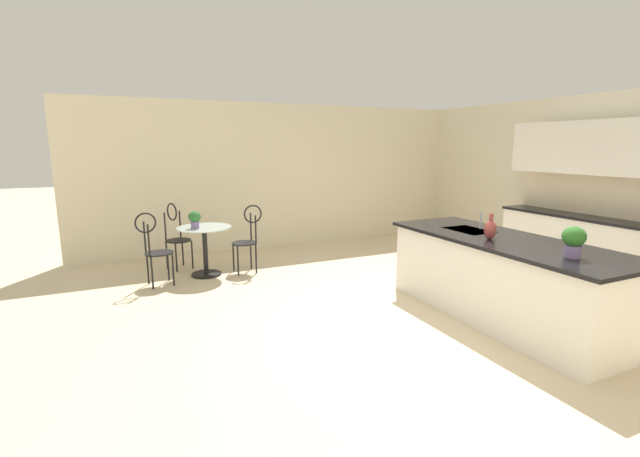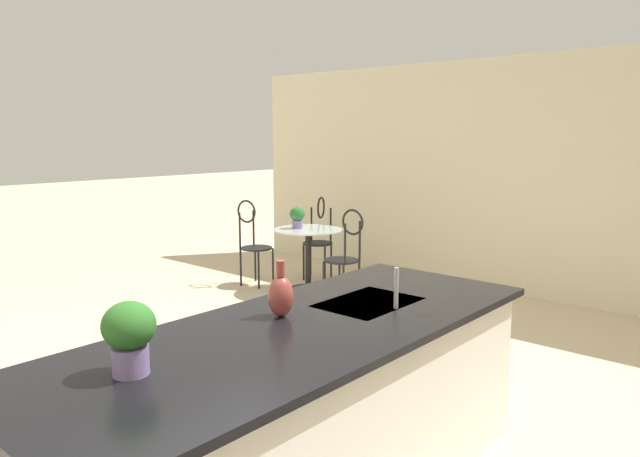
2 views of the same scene
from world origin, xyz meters
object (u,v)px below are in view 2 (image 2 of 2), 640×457
chair_by_island (319,234)px  potted_plant_on_table (297,216)px  chair_toward_desk (253,239)px  vase_on_counter (281,295)px  chair_near_window (346,251)px  bistro_table (308,254)px  potted_plant_counter_far (129,333)px

chair_by_island → potted_plant_on_table: (0.62, 0.20, 0.31)m
chair_toward_desk → vase_on_counter: 4.33m
chair_near_window → bistro_table: bearing=-97.9°
potted_plant_counter_far → vase_on_counter: (-0.90, -0.09, -0.05)m
bistro_table → potted_plant_on_table: (0.04, -0.13, 0.44)m
chair_toward_desk → bistro_table: bearing=106.6°
chair_near_window → chair_toward_desk: bearing=-84.6°
chair_toward_desk → potted_plant_on_table: (-0.18, 0.59, 0.31)m
vase_on_counter → chair_by_island: bearing=-141.3°
potted_plant_counter_far → vase_on_counter: 0.91m
chair_by_island → vase_on_counter: size_ratio=3.62×
chair_toward_desk → chair_by_island: bearing=154.2°
potted_plant_on_table → vase_on_counter: (2.98, 2.68, 0.15)m
chair_toward_desk → vase_on_counter: (2.80, 3.27, 0.46)m
chair_toward_desk → potted_plant_counter_far: size_ratio=3.62×
chair_near_window → potted_plant_on_table: chair_near_window is taller
vase_on_counter → chair_toward_desk: bearing=-130.6°
bistro_table → chair_near_window: chair_near_window is taller
chair_by_island → vase_on_counter: bearing=38.7°
vase_on_counter → potted_plant_counter_far: bearing=5.4°
chair_by_island → vase_on_counter: 4.63m
chair_near_window → potted_plant_on_table: (-0.05, -0.77, 0.31)m
chair_near_window → potted_plant_counter_far: size_ratio=3.62×
potted_plant_on_table → vase_on_counter: 4.01m
chair_by_island → bistro_table: bearing=30.3°
chair_near_window → potted_plant_on_table: size_ratio=4.16×
bistro_table → chair_toward_desk: chair_toward_desk is taller
chair_near_window → potted_plant_counter_far: bearing=27.6°
chair_near_window → potted_plant_on_table: bearing=-93.6°
chair_near_window → vase_on_counter: (2.93, 1.92, 0.46)m
bistro_table → potted_plant_counter_far: potted_plant_counter_far is taller
chair_toward_desk → potted_plant_on_table: chair_toward_desk is taller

